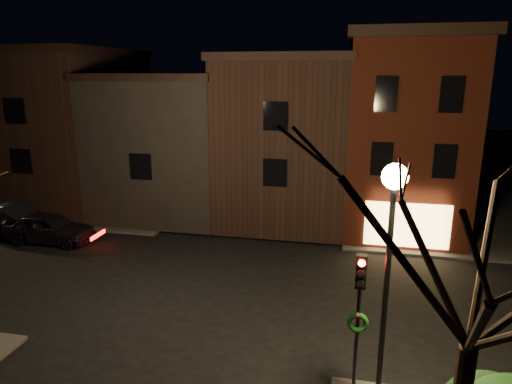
% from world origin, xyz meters
% --- Properties ---
extents(ground, '(120.00, 120.00, 0.00)m').
position_xyz_m(ground, '(0.00, 0.00, 0.00)').
color(ground, black).
rests_on(ground, ground).
extents(sidewalk_far_left, '(30.00, 30.00, 0.12)m').
position_xyz_m(sidewalk_far_left, '(-20.00, 20.00, 0.06)').
color(sidewalk_far_left, '#2D2B28').
rests_on(sidewalk_far_left, ground).
extents(corner_building, '(6.50, 8.50, 10.50)m').
position_xyz_m(corner_building, '(8.00, 9.47, 5.40)').
color(corner_building, '#44160C').
rests_on(corner_building, ground).
extents(row_building_a, '(7.30, 10.30, 9.40)m').
position_xyz_m(row_building_a, '(1.50, 10.50, 4.83)').
color(row_building_a, black).
rests_on(row_building_a, ground).
extents(row_building_b, '(7.80, 10.30, 8.40)m').
position_xyz_m(row_building_b, '(-5.75, 10.50, 4.33)').
color(row_building_b, black).
rests_on(row_building_b, ground).
extents(row_building_c, '(7.30, 10.30, 9.90)m').
position_xyz_m(row_building_c, '(-13.00, 10.50, 5.08)').
color(row_building_c, black).
rests_on(row_building_c, ground).
extents(street_lamp_near, '(0.60, 0.60, 6.48)m').
position_xyz_m(street_lamp_near, '(6.20, -6.00, 5.18)').
color(street_lamp_near, black).
rests_on(street_lamp_near, sidewalk_near_right).
extents(traffic_signal, '(0.58, 0.38, 4.05)m').
position_xyz_m(traffic_signal, '(5.60, -5.51, 2.81)').
color(traffic_signal, black).
rests_on(traffic_signal, sidewalk_near_right).
extents(bare_tree_right, '(6.40, 6.40, 8.50)m').
position_xyz_m(bare_tree_right, '(7.50, -8.50, 6.15)').
color(bare_tree_right, black).
rests_on(bare_tree_right, sidewalk_near_right).
extents(parked_car_a, '(4.66, 1.91, 1.58)m').
position_xyz_m(parked_car_a, '(-9.93, 3.08, 0.79)').
color(parked_car_a, black).
rests_on(parked_car_a, ground).
extents(parked_car_b, '(5.00, 2.19, 1.60)m').
position_xyz_m(parked_car_b, '(-12.53, 3.78, 0.80)').
color(parked_car_b, black).
rests_on(parked_car_b, ground).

